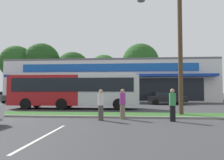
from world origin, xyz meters
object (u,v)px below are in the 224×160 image
at_px(utility_pole, 178,26).
at_px(pedestrian_mid, 101,105).
at_px(city_bus, 75,90).
at_px(pedestrian_by_pole, 173,105).
at_px(pedestrian_near_bench, 123,104).
at_px(car_3, 102,98).
at_px(car_4, 166,98).
at_px(car_0, 48,97).

bearing_deg(utility_pole, pedestrian_mid, -153.71).
relative_size(city_bus, pedestrian_by_pole, 6.56).
bearing_deg(pedestrian_near_bench, car_3, -10.79).
xyz_separation_m(city_bus, pedestrian_mid, (3.41, -7.39, -0.88)).
distance_m(car_4, pedestrian_near_bench, 14.31).
relative_size(car_3, pedestrian_by_pole, 2.58).
relative_size(car_0, pedestrian_near_bench, 2.67).
xyz_separation_m(car_3, pedestrian_by_pole, (5.77, -14.37, 0.12)).
bearing_deg(pedestrian_near_bench, car_0, 12.85).
xyz_separation_m(city_bus, car_4, (9.43, 6.75, -1.01)).
distance_m(car_0, pedestrian_mid, 16.74).
bearing_deg(car_0, pedestrian_by_pole, -48.61).
distance_m(car_3, pedestrian_by_pole, 15.48).
distance_m(utility_pole, pedestrian_by_pole, 5.80).
relative_size(utility_pole, city_bus, 0.96).
bearing_deg(car_3, car_0, -0.34).
bearing_deg(pedestrian_by_pole, utility_pole, 71.89).
relative_size(pedestrian_near_bench, pedestrian_mid, 1.02).
xyz_separation_m(utility_pole, city_bus, (-8.32, 4.97, -4.27)).
bearing_deg(car_4, pedestrian_mid, -113.06).
relative_size(car_4, pedestrian_near_bench, 2.53).
height_order(city_bus, pedestrian_near_bench, city_bus).
height_order(city_bus, car_4, city_bus).
bearing_deg(car_0, utility_pole, -41.11).
distance_m(city_bus, pedestrian_near_bench, 8.21).
relative_size(utility_pole, pedestrian_near_bench, 6.36).
xyz_separation_m(utility_pole, pedestrian_by_pole, (-0.91, -2.53, -5.13)).
xyz_separation_m(city_bus, car_0, (-5.29, 6.91, -0.98)).
bearing_deg(city_bus, car_3, 76.04).
relative_size(car_4, pedestrian_by_pole, 2.52).
bearing_deg(utility_pole, car_4, 84.56).
distance_m(utility_pole, pedestrian_mid, 7.51).
relative_size(car_4, pedestrian_mid, 2.57).
bearing_deg(car_0, pedestrian_mid, -58.66).
relative_size(utility_pole, pedestrian_mid, 6.46).
distance_m(car_0, pedestrian_near_bench, 16.87).
bearing_deg(car_3, city_bus, 76.56).
xyz_separation_m(utility_pole, car_3, (-6.68, 11.84, -5.26)).
bearing_deg(car_3, pedestrian_near_bench, 102.40).
relative_size(city_bus, car_3, 2.55).
bearing_deg(car_4, utility_pole, -95.44).
relative_size(utility_pole, car_3, 2.45).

